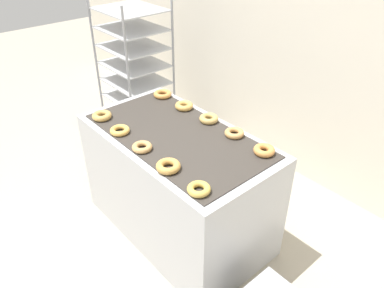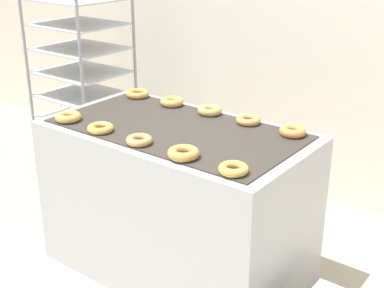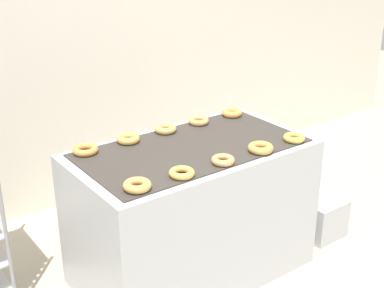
# 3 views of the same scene
# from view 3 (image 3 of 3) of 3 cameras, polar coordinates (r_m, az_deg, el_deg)

# --- Properties ---
(wall_back) EXTENTS (8.00, 0.05, 2.80)m
(wall_back) POSITION_cam_3_polar(r_m,az_deg,el_deg) (4.44, -11.46, 11.13)
(wall_back) COLOR silver
(wall_back) RESTS_ON ground_plane
(fryer_machine) EXTENTS (1.53, 0.84, 0.94)m
(fryer_machine) POSITION_cam_3_polar(r_m,az_deg,el_deg) (3.58, 0.01, -7.27)
(fryer_machine) COLOR #B7BABF
(fryer_machine) RESTS_ON ground_plane
(glaze_bin) EXTENTS (0.31, 0.40, 0.30)m
(glaze_bin) POSITION_cam_3_polar(r_m,az_deg,el_deg) (4.29, 13.08, -7.34)
(glaze_bin) COLOR #B7BABF
(glaze_bin) RESTS_ON ground_plane
(donut_near_leftmost) EXTENTS (0.15, 0.15, 0.05)m
(donut_near_leftmost) POSITION_cam_3_polar(r_m,az_deg,el_deg) (2.85, -5.87, -4.41)
(donut_near_leftmost) COLOR tan
(donut_near_leftmost) RESTS_ON fryer_machine
(donut_near_left) EXTENTS (0.15, 0.15, 0.04)m
(donut_near_left) POSITION_cam_3_polar(r_m,az_deg,el_deg) (2.98, -1.10, -3.10)
(donut_near_left) COLOR gold
(donut_near_left) RESTS_ON fryer_machine
(donut_near_center) EXTENTS (0.14, 0.14, 0.04)m
(donut_near_center) POSITION_cam_3_polar(r_m,az_deg,el_deg) (3.14, 3.31, -1.73)
(donut_near_center) COLOR tan
(donut_near_center) RESTS_ON fryer_machine
(donut_near_right) EXTENTS (0.16, 0.16, 0.05)m
(donut_near_right) POSITION_cam_3_polar(r_m,az_deg,el_deg) (3.32, 7.33, -0.41)
(donut_near_right) COLOR tan
(donut_near_right) RESTS_ON fryer_machine
(donut_near_rightmost) EXTENTS (0.14, 0.14, 0.04)m
(donut_near_rightmost) POSITION_cam_3_polar(r_m,az_deg,el_deg) (3.52, 10.83, 0.66)
(donut_near_rightmost) COLOR gold
(donut_near_rightmost) RESTS_ON fryer_machine
(donut_far_leftmost) EXTENTS (0.16, 0.16, 0.04)m
(donut_far_leftmost) POSITION_cam_3_polar(r_m,az_deg,el_deg) (3.34, -11.32, -0.61)
(donut_far_leftmost) COLOR #D69146
(donut_far_leftmost) RESTS_ON fryer_machine
(donut_far_left) EXTENTS (0.15, 0.15, 0.05)m
(donut_far_left) POSITION_cam_3_polar(r_m,az_deg,el_deg) (3.46, -6.82, 0.57)
(donut_far_left) COLOR gold
(donut_far_left) RESTS_ON fryer_machine
(donut_far_center) EXTENTS (0.15, 0.15, 0.05)m
(donut_far_center) POSITION_cam_3_polar(r_m,az_deg,el_deg) (3.60, -2.86, 1.63)
(donut_far_center) COLOR tan
(donut_far_center) RESTS_ON fryer_machine
(donut_far_right) EXTENTS (0.14, 0.14, 0.04)m
(donut_far_right) POSITION_cam_3_polar(r_m,az_deg,el_deg) (3.75, 0.72, 2.49)
(donut_far_right) COLOR tan
(donut_far_right) RESTS_ON fryer_machine
(donut_far_rightmost) EXTENTS (0.15, 0.15, 0.05)m
(donut_far_rightmost) POSITION_cam_3_polar(r_m,az_deg,el_deg) (3.91, 4.28, 3.34)
(donut_far_rightmost) COLOR #DB9149
(donut_far_rightmost) RESTS_ON fryer_machine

